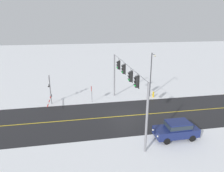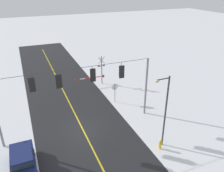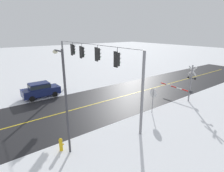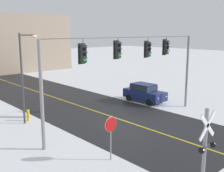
# 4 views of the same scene
# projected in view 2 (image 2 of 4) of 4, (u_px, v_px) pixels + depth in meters

# --- Properties ---
(ground_plane) EXTENTS (160.00, 160.00, 0.00)m
(ground_plane) POSITION_uv_depth(u_px,v_px,m) (82.00, 128.00, 22.14)
(ground_plane) COLOR white
(road_asphalt) EXTENTS (9.00, 80.00, 0.01)m
(road_asphalt) POSITION_uv_depth(u_px,v_px,m) (104.00, 171.00, 17.13)
(road_asphalt) COLOR black
(road_asphalt) RESTS_ON ground
(lane_centre_line) EXTENTS (0.14, 72.00, 0.01)m
(lane_centre_line) POSITION_uv_depth(u_px,v_px,m) (104.00, 171.00, 17.13)
(lane_centre_line) COLOR gold
(lane_centre_line) RESTS_ON ground
(signal_span) EXTENTS (14.20, 0.47, 6.22)m
(signal_span) POSITION_uv_depth(u_px,v_px,m) (79.00, 87.00, 20.27)
(signal_span) COLOR gray
(signal_span) RESTS_ON ground
(stop_sign) EXTENTS (0.80, 0.09, 2.35)m
(stop_sign) POSITION_uv_depth(u_px,v_px,m) (115.00, 89.00, 26.15)
(stop_sign) COLOR gray
(stop_sign) RESTS_ON ground
(railroad_crossing) EXTENTS (4.34, 0.31, 4.00)m
(railroad_crossing) POSITION_uv_depth(u_px,v_px,m) (99.00, 71.00, 30.64)
(railroad_crossing) COLOR gray
(railroad_crossing) RESTS_ON ground
(parked_car_navy) EXTENTS (1.85, 4.21, 1.74)m
(parked_car_navy) POSITION_uv_depth(u_px,v_px,m) (23.00, 160.00, 16.80)
(parked_car_navy) COLOR navy
(parked_car_navy) RESTS_ON ground
(streetlamp_near) EXTENTS (1.39, 0.28, 6.50)m
(streetlamp_near) POSITION_uv_depth(u_px,v_px,m) (164.00, 106.00, 18.16)
(streetlamp_near) COLOR #38383D
(streetlamp_near) RESTS_ON ground
(fire_hydrant) EXTENTS (0.24, 0.31, 0.88)m
(fire_hydrant) POSITION_uv_depth(u_px,v_px,m) (160.00, 144.00, 19.20)
(fire_hydrant) COLOR gold
(fire_hydrant) RESTS_ON ground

